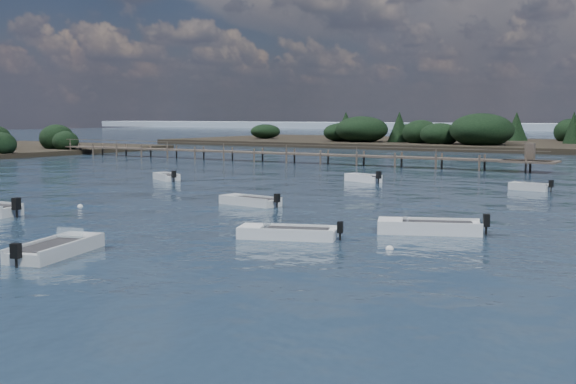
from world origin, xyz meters
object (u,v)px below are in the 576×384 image
Objects in this scene: dinghy_mid_white_a at (287,235)px; tender_far_grey at (166,178)px; dinghy_mid_grey at (250,203)px; dinghy_near_olive at (56,251)px; tender_far_grey_b at (529,188)px; dinghy_mid_white_b at (429,229)px; tender_far_white at (363,180)px; jetty at (290,154)px.

tender_far_grey is at bearing 141.28° from dinghy_mid_white_a.
dinghy_mid_grey is at bearing -33.11° from tender_far_grey.
dinghy_mid_grey is at bearing 98.57° from dinghy_near_olive.
dinghy_mid_grey is 1.34× the size of tender_far_grey_b.
dinghy_mid_grey is 11.64m from dinghy_mid_white_a.
dinghy_mid_grey is at bearing 161.89° from dinghy_mid_white_b.
tender_far_grey_b is at bearing 15.05° from tender_far_grey.
dinghy_mid_grey is at bearing -124.93° from tender_far_grey_b.
dinghy_mid_white_a is 25.94m from tender_far_grey_b.
dinghy_mid_white_b is 1.60× the size of tender_far_grey_b.
dinghy_near_olive is 1.05× the size of dinghy_mid_white_a.
jetty is at bearing 135.77° from tender_far_white.
jetty reaches higher than dinghy_mid_grey.
dinghy_mid_grey is 16.93m from tender_far_white.
dinghy_mid_white_a is (5.42, 7.73, -0.01)m from dinghy_near_olive.
dinghy_mid_white_a is at bearing -38.72° from tender_far_grey.
jetty is at bearing 121.42° from dinghy_mid_white_a.
tender_far_grey reaches higher than dinghy_mid_white_a.
dinghy_mid_grey is 1.18× the size of tender_far_white.
dinghy_near_olive is at bearing -129.56° from dinghy_mid_white_b.
tender_far_grey_b is at bearing 81.05° from dinghy_mid_white_a.
tender_far_white is (-12.79, -0.15, 0.02)m from tender_far_grey_b.
dinghy_mid_white_b is (10.08, 12.20, 0.01)m from dinghy_near_olive.
dinghy_near_olive is at bearing -67.89° from jetty.
dinghy_mid_grey is 20.81m from tender_far_grey_b.
dinghy_near_olive is 1.41× the size of tender_far_grey.
tender_far_grey is (-17.50, 26.11, 0.01)m from dinghy_near_olive.
tender_far_grey_b is 0.05× the size of jetty.
jetty is (-30.21, 37.36, 0.83)m from dinghy_mid_white_b.
dinghy_mid_grey is 0.06× the size of jetty.
tender_far_white reaches higher than dinghy_mid_grey.
tender_far_grey_b is at bearing 91.68° from dinghy_mid_white_b.
tender_far_grey is 1.10× the size of tender_far_grey_b.
tender_far_white reaches higher than dinghy_near_olive.
tender_far_grey is 0.75× the size of dinghy_mid_white_a.
dinghy_near_olive reaches higher than tender_far_grey.
jetty is at bearing 128.96° from dinghy_mid_white_b.
tender_far_grey is at bearing 123.83° from dinghy_near_olive.
tender_far_grey is at bearing 153.23° from dinghy_mid_white_b.
jetty is at bearing 96.40° from tender_far_grey.
dinghy_near_olive is 53.51m from jetty.
dinghy_mid_grey is 37.68m from jetty.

